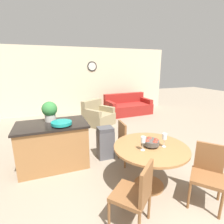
# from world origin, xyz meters

# --- Properties ---
(wall_back) EXTENTS (8.00, 0.09, 2.70)m
(wall_back) POSITION_xyz_m (0.00, 6.38, 1.35)
(wall_back) COLOR beige
(wall_back) RESTS_ON ground_plane
(dining_table) EXTENTS (1.18, 1.18, 0.73)m
(dining_table) POSITION_xyz_m (0.17, 1.10, 0.56)
(dining_table) COLOR #9E6B3D
(dining_table) RESTS_ON ground_plane
(dining_chair_near_left) EXTENTS (0.59, 0.59, 0.88)m
(dining_chair_near_left) POSITION_xyz_m (-0.41, 0.50, 0.49)
(dining_chair_near_left) COLOR brown
(dining_chair_near_left) RESTS_ON ground_plane
(dining_chair_near_right) EXTENTS (0.59, 0.59, 0.88)m
(dining_chair_near_right) POSITION_xyz_m (0.76, 0.52, 0.49)
(dining_chair_near_right) COLOR brown
(dining_chair_near_right) RESTS_ON ground_plane
(dining_chair_far_side) EXTENTS (0.45, 0.45, 0.88)m
(dining_chair_far_side) POSITION_xyz_m (0.15, 1.92, 0.49)
(dining_chair_far_side) COLOR brown
(dining_chair_far_side) RESTS_ON ground_plane
(fruit_bowl) EXTENTS (0.25, 0.25, 0.13)m
(fruit_bowl) POSITION_xyz_m (0.17, 1.10, 0.80)
(fruit_bowl) COLOR #4C4742
(fruit_bowl) RESTS_ON dining_table
(wine_glass_left) EXTENTS (0.07, 0.07, 0.22)m
(wine_glass_left) POSITION_xyz_m (-0.02, 1.03, 0.89)
(wine_glass_left) COLOR silver
(wine_glass_left) RESTS_ON dining_table
(wine_glass_right) EXTENTS (0.07, 0.07, 0.22)m
(wine_glass_right) POSITION_xyz_m (0.35, 1.02, 0.89)
(wine_glass_right) COLOR silver
(wine_glass_right) RESTS_ON dining_table
(kitchen_island) EXTENTS (1.33, 0.81, 0.89)m
(kitchen_island) POSITION_xyz_m (-1.27, 2.32, 0.45)
(kitchen_island) COLOR #9E6B3D
(kitchen_island) RESTS_ON ground_plane
(teal_bowl) EXTENTS (0.38, 0.38, 0.08)m
(teal_bowl) POSITION_xyz_m (-1.10, 2.14, 0.94)
(teal_bowl) COLOR teal
(teal_bowl) RESTS_ON kitchen_island
(potted_plant) EXTENTS (0.30, 0.30, 0.40)m
(potted_plant) POSITION_xyz_m (-1.28, 2.51, 1.10)
(potted_plant) COLOR beige
(potted_plant) RESTS_ON kitchen_island
(trash_bin) EXTENTS (0.34, 0.27, 0.70)m
(trash_bin) POSITION_xyz_m (-0.21, 2.27, 0.34)
(trash_bin) COLOR #56565B
(trash_bin) RESTS_ON ground_plane
(couch) EXTENTS (1.89, 1.09, 0.82)m
(couch) POSITION_xyz_m (1.83, 5.43, 0.28)
(couch) COLOR maroon
(couch) RESTS_ON ground_plane
(armchair) EXTENTS (1.15, 1.15, 0.83)m
(armchair) POSITION_xyz_m (0.26, 4.50, 0.28)
(armchair) COLOR #998966
(armchair) RESTS_ON ground_plane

